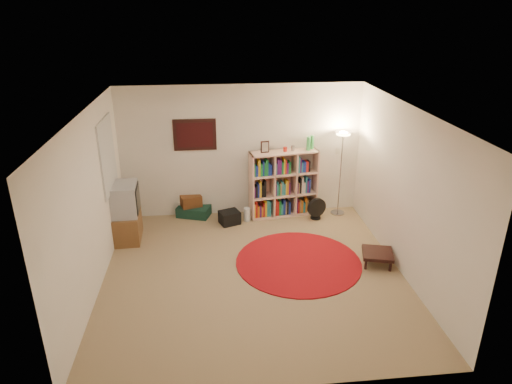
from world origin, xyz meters
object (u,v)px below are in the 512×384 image
at_px(floor_lamp, 342,146).
at_px(side_table, 378,254).
at_px(bookshelf, 282,185).
at_px(suitcase, 194,211).
at_px(floor_fan, 317,209).
at_px(tv_stand, 125,213).

height_order(floor_lamp, side_table, floor_lamp).
bearing_deg(bookshelf, suitcase, 167.73).
relative_size(bookshelf, floor_lamp, 0.93).
height_order(floor_fan, tv_stand, tv_stand).
height_order(floor_lamp, tv_stand, floor_lamp).
relative_size(bookshelf, tv_stand, 1.50).
height_order(suitcase, side_table, side_table).
bearing_deg(suitcase, tv_stand, -125.35).
bearing_deg(bookshelf, side_table, -66.88).
bearing_deg(side_table, suitcase, 144.20).
bearing_deg(bookshelf, tv_stand, -174.13).
relative_size(floor_lamp, suitcase, 2.37).
relative_size(floor_lamp, side_table, 2.93).
distance_m(floor_fan, suitcase, 2.36).
distance_m(floor_lamp, floor_fan, 1.27).
relative_size(bookshelf, side_table, 2.72).
distance_m(floor_fan, side_table, 1.80).
bearing_deg(floor_lamp, tv_stand, -170.87).
bearing_deg(tv_stand, bookshelf, 11.81).
distance_m(bookshelf, tv_stand, 2.94).
distance_m(bookshelf, floor_fan, 0.79).
bearing_deg(suitcase, side_table, -17.33).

